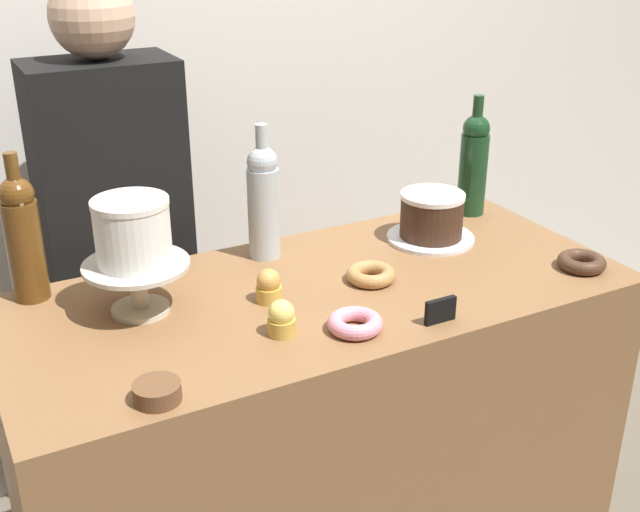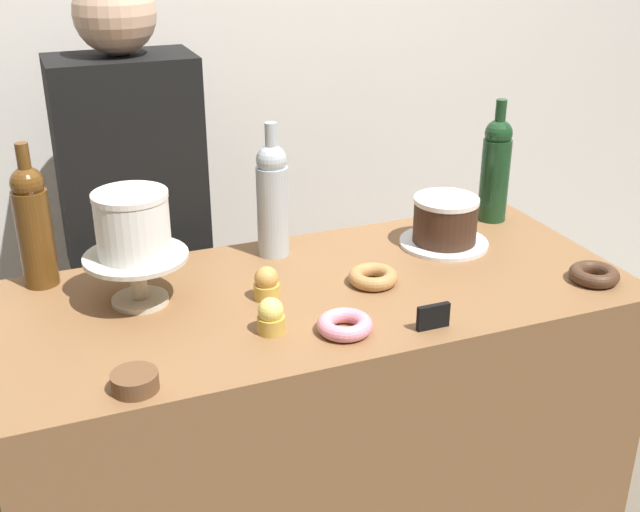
% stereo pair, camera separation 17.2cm
% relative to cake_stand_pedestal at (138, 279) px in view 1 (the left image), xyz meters
% --- Properties ---
extents(back_wall, '(6.00, 0.05, 2.60)m').
position_rel_cake_stand_pedestal_xyz_m(back_wall, '(0.38, 0.80, 0.26)').
color(back_wall, silver).
rests_on(back_wall, ground_plane).
extents(display_counter, '(1.39, 0.62, 0.96)m').
position_rel_cake_stand_pedestal_xyz_m(display_counter, '(0.38, -0.08, -0.56)').
color(display_counter, brown).
rests_on(display_counter, ground_plane).
extents(cake_stand_pedestal, '(0.22, 0.22, 0.11)m').
position_rel_cake_stand_pedestal_xyz_m(cake_stand_pedestal, '(0.00, 0.00, 0.00)').
color(cake_stand_pedestal, beige).
rests_on(cake_stand_pedestal, display_counter).
extents(white_layer_cake, '(0.16, 0.16, 0.14)m').
position_rel_cake_stand_pedestal_xyz_m(white_layer_cake, '(-0.00, 0.00, 0.10)').
color(white_layer_cake, white).
rests_on(white_layer_cake, cake_stand_pedestal).
extents(silver_serving_platter, '(0.22, 0.22, 0.01)m').
position_rel_cake_stand_pedestal_xyz_m(silver_serving_platter, '(0.76, 0.04, -0.07)').
color(silver_serving_platter, white).
rests_on(silver_serving_platter, display_counter).
extents(chocolate_round_cake, '(0.16, 0.16, 0.11)m').
position_rel_cake_stand_pedestal_xyz_m(chocolate_round_cake, '(0.76, 0.04, -0.01)').
color(chocolate_round_cake, '#3D2619').
rests_on(chocolate_round_cake, silver_serving_platter).
extents(wine_bottle_clear, '(0.08, 0.08, 0.33)m').
position_rel_cake_stand_pedestal_xyz_m(wine_bottle_clear, '(0.35, 0.14, 0.07)').
color(wine_bottle_clear, '#B2BCC1').
rests_on(wine_bottle_clear, display_counter).
extents(wine_bottle_green, '(0.08, 0.08, 0.33)m').
position_rel_cake_stand_pedestal_xyz_m(wine_bottle_green, '(0.97, 0.14, 0.07)').
color(wine_bottle_green, '#193D1E').
rests_on(wine_bottle_green, display_counter).
extents(wine_bottle_amber, '(0.08, 0.08, 0.33)m').
position_rel_cake_stand_pedestal_xyz_m(wine_bottle_amber, '(-0.19, 0.17, 0.07)').
color(wine_bottle_amber, '#5B3814').
rests_on(wine_bottle_amber, display_counter).
extents(cupcake_lemon, '(0.06, 0.06, 0.07)m').
position_rel_cake_stand_pedestal_xyz_m(cupcake_lemon, '(0.22, -0.22, -0.04)').
color(cupcake_lemon, gold).
rests_on(cupcake_lemon, display_counter).
extents(cupcake_caramel, '(0.06, 0.06, 0.07)m').
position_rel_cake_stand_pedestal_xyz_m(cupcake_caramel, '(0.26, -0.08, -0.04)').
color(cupcake_caramel, gold).
rests_on(cupcake_caramel, display_counter).
extents(donut_chocolate, '(0.11, 0.11, 0.03)m').
position_rel_cake_stand_pedestal_xyz_m(donut_chocolate, '(0.97, -0.27, -0.06)').
color(donut_chocolate, '#472D1E').
rests_on(donut_chocolate, display_counter).
extents(donut_maple, '(0.11, 0.11, 0.03)m').
position_rel_cake_stand_pedestal_xyz_m(donut_maple, '(0.50, -0.10, -0.06)').
color(donut_maple, '#B27F47').
rests_on(donut_maple, display_counter).
extents(donut_pink, '(0.11, 0.11, 0.03)m').
position_rel_cake_stand_pedestal_xyz_m(donut_pink, '(0.36, -0.28, -0.06)').
color(donut_pink, pink).
rests_on(donut_pink, display_counter).
extents(cookie_stack, '(0.08, 0.08, 0.03)m').
position_rel_cake_stand_pedestal_xyz_m(cookie_stack, '(-0.07, -0.33, -0.06)').
color(cookie_stack, brown).
rests_on(cookie_stack, display_counter).
extents(price_sign_chalkboard, '(0.07, 0.01, 0.05)m').
position_rel_cake_stand_pedestal_xyz_m(price_sign_chalkboard, '(0.53, -0.33, -0.05)').
color(price_sign_chalkboard, black).
rests_on(price_sign_chalkboard, display_counter).
extents(barista_figure, '(0.36, 0.22, 1.60)m').
position_rel_cake_stand_pedestal_xyz_m(barista_figure, '(0.07, 0.46, -0.20)').
color(barista_figure, black).
rests_on(barista_figure, ground_plane).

